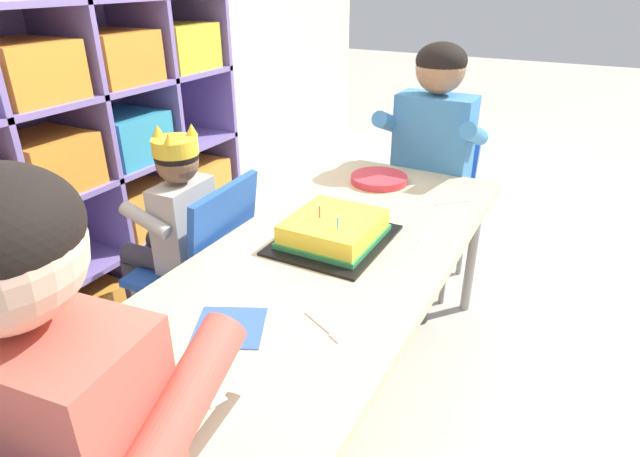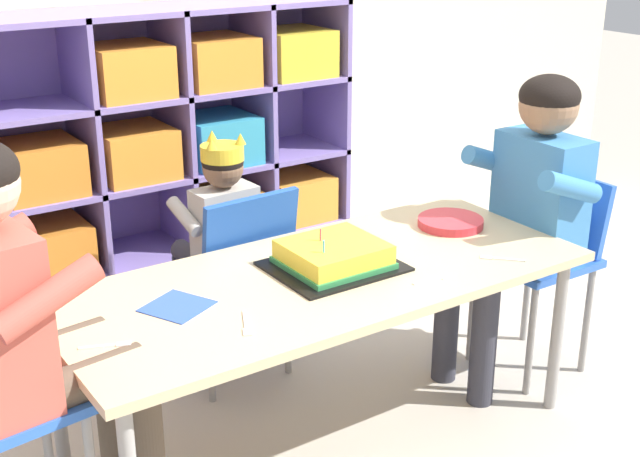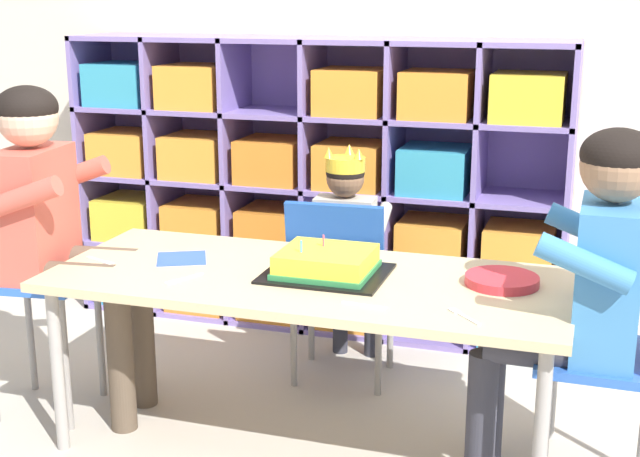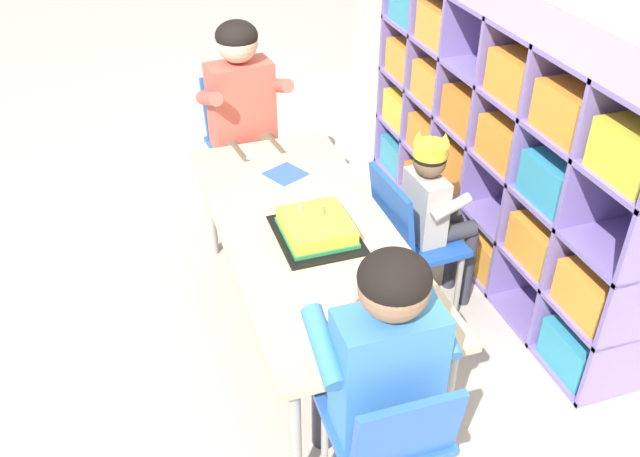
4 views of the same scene
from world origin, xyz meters
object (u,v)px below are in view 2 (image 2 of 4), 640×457
child_with_crown (218,224)px  fork_by_napkin (436,279)px  paper_plate_stack (450,222)px  fork_near_cake_tray (109,345)px  fork_beside_plate_stack (499,259)px  classroom_chair_guest_side (545,251)px  fork_at_table_front_edge (246,325)px  classroom_chair_blue (237,269)px  adult_helper_seated (22,310)px  activity_table (323,287)px  guest_at_table_side (527,198)px  birthday_cake_on_tray (333,257)px

child_with_crown → fork_by_napkin: bearing=106.3°
paper_plate_stack → fork_near_cake_tray: 1.23m
fork_beside_plate_stack → fork_near_cake_tray: (-1.15, 0.14, 0.00)m
classroom_chair_guest_side → fork_near_cake_tray: classroom_chair_guest_side is taller
classroom_chair_guest_side → fork_at_table_front_edge: 1.25m
child_with_crown → paper_plate_stack: size_ratio=4.01×
classroom_chair_blue → child_with_crown: size_ratio=0.81×
adult_helper_seated → fork_near_cake_tray: (0.18, -0.03, -0.13)m
fork_by_napkin → activity_table: bearing=-34.4°
adult_helper_seated → fork_at_table_front_edge: 0.53m
adult_helper_seated → paper_plate_stack: adult_helper_seated is taller
fork_beside_plate_stack → activity_table: bearing=-155.5°
activity_table → fork_at_table_front_edge: bearing=-155.4°
classroom_chair_blue → fork_by_napkin: classroom_chair_blue is taller
child_with_crown → adult_helper_seated: size_ratio=0.78×
adult_helper_seated → fork_beside_plate_stack: bearing=-104.3°
activity_table → guest_at_table_side: guest_at_table_side is taller
child_with_crown → paper_plate_stack: 0.77m
classroom_chair_guest_side → fork_beside_plate_stack: classroom_chair_guest_side is taller
adult_helper_seated → fork_by_napkin: 1.10m
adult_helper_seated → guest_at_table_side: bearing=-96.9°
activity_table → birthday_cake_on_tray: (0.05, 0.02, 0.07)m
adult_helper_seated → paper_plate_stack: bearing=-92.2°
child_with_crown → classroom_chair_guest_side: (0.94, -0.59, -0.11)m
fork_by_napkin → fork_near_cake_tray: same height
guest_at_table_side → fork_by_napkin: (-0.55, -0.18, -0.09)m
activity_table → fork_at_table_front_edge: (-0.34, -0.16, 0.04)m
activity_table → fork_near_cake_tray: 0.67m
fork_by_napkin → fork_near_cake_tray: (-0.90, 0.14, 0.00)m
fork_near_cake_tray → fork_at_table_front_edge: same height
birthday_cake_on_tray → fork_near_cake_tray: size_ratio=3.01×
paper_plate_stack → fork_near_cake_tray: size_ratio=1.78×
guest_at_table_side → fork_near_cake_tray: (-1.45, -0.04, -0.09)m
adult_helper_seated → fork_near_cake_tray: adult_helper_seated is taller
child_with_crown → fork_near_cake_tray: size_ratio=7.12×
activity_table → fork_beside_plate_stack: size_ratio=14.53×
birthday_cake_on_tray → paper_plate_stack: (0.51, 0.06, -0.02)m
classroom_chair_blue → classroom_chair_guest_side: 1.05m
activity_table → fork_at_table_front_edge: size_ratio=12.09×
child_with_crown → fork_by_napkin: 0.82m
fork_at_table_front_edge → birthday_cake_on_tray: bearing=-39.5°
classroom_chair_blue → paper_plate_stack: classroom_chair_blue is taller
adult_helper_seated → classroom_chair_guest_side: (1.74, 0.00, -0.26)m
activity_table → fork_by_napkin: (0.24, -0.21, 0.04)m
classroom_chair_blue → child_with_crown: (-0.01, 0.11, 0.12)m
classroom_chair_blue → fork_beside_plate_stack: classroom_chair_blue is taller
adult_helper_seated → fork_beside_plate_stack: 1.35m
birthday_cake_on_tray → fork_near_cake_tray: bearing=-173.1°
classroom_chair_blue → fork_at_table_front_edge: size_ratio=5.39×
fork_near_cake_tray → child_with_crown: bearing=-112.8°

